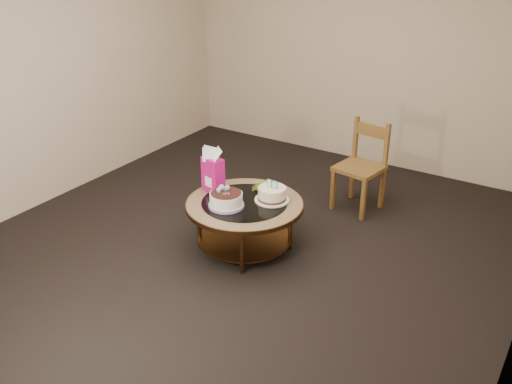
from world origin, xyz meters
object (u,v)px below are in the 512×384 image
Objects in this scene: decorated_cake at (226,200)px; gift_bag at (213,170)px; cream_cake at (272,194)px; coffee_table at (245,210)px; dining_chair at (362,166)px.

decorated_cake is 0.75× the size of gift_bag.
gift_bag is (-0.54, -0.11, 0.14)m from cream_cake.
cream_cake is 0.75× the size of gift_bag.
coffee_table is 2.54× the size of gift_bag.
coffee_table is at bearing -138.06° from cream_cake.
coffee_table is 1.39m from dining_chair.
gift_bag is (-0.36, 0.04, 0.28)m from coffee_table.
coffee_table is 3.38× the size of decorated_cake.
decorated_cake is at bearing -20.64° from gift_bag.
dining_chair is (0.89, 1.25, -0.21)m from gift_bag.
dining_chair is (0.35, 1.14, -0.07)m from cream_cake.
cream_cake is at bearing 25.93° from gift_bag.
gift_bag is at bearing 144.68° from decorated_cake.
gift_bag is at bearing -116.26° from dining_chair.
dining_chair is at bearing 67.57° from coffee_table.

